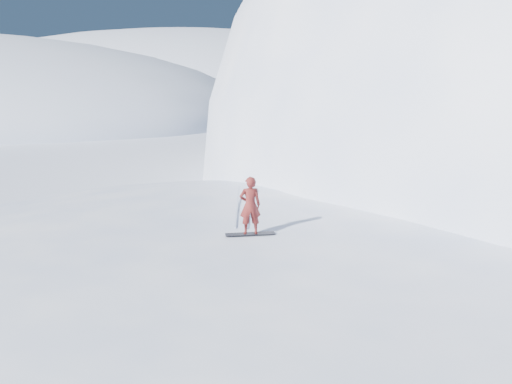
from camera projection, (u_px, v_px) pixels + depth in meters
ground at (252, 325)px, 14.66m from camera, size 400.00×400.00×0.00m
near_ridge at (296, 286)px, 17.36m from camera, size 36.00×28.00×4.80m
peak_shoulder at (462, 189)px, 32.07m from camera, size 28.00×24.00×18.00m
far_ridge_c at (178, 103)px, 126.93m from camera, size 140.00×90.00×36.00m
wind_bumps at (248, 293)px, 16.79m from camera, size 16.00×14.40×1.00m
snowboard at (250, 234)px, 15.29m from camera, size 1.54×0.75×0.03m
snowboarder at (250, 205)px, 15.08m from camera, size 0.75×0.61×1.78m
board_tracks at (244, 204)px, 18.79m from camera, size 1.57×5.94×0.04m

